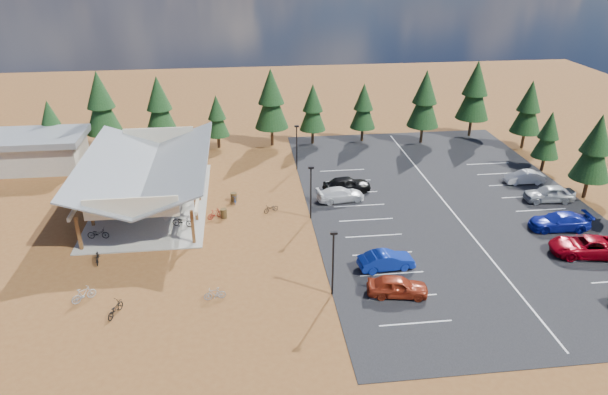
{
  "coord_description": "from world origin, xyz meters",
  "views": [
    {
      "loc": [
        -0.89,
        -42.04,
        23.12
      ],
      "look_at": [
        4.45,
        2.64,
        1.85
      ],
      "focal_mm": 32.0,
      "sensor_mm": 36.0,
      "label": 1
    }
  ],
  "objects_px": {
    "bike_0": "(98,233)",
    "bike_7": "(191,171)",
    "trash_bin_1": "(234,197)",
    "car_7": "(560,221)",
    "bike_5": "(172,214)",
    "bike_9": "(84,294)",
    "lamp_post_2": "(297,144)",
    "bike_14": "(235,198)",
    "car_8": "(549,193)",
    "car_6": "(586,246)",
    "trash_bin_0": "(224,213)",
    "car_0": "(397,286)",
    "bike_12": "(115,309)",
    "car_4": "(347,184)",
    "lamp_post_0": "(333,259)",
    "outbuilding": "(35,151)",
    "lamp_post_1": "(311,189)",
    "car_9": "(524,177)",
    "bike_1": "(131,206)",
    "bike_15": "(215,214)",
    "bike_13": "(215,294)",
    "bike_16": "(271,208)",
    "bike_6": "(177,182)",
    "bike_3": "(149,181)",
    "car_3": "(340,194)",
    "bike_8": "(97,257)",
    "bike_4": "(183,221)",
    "car_1": "(386,260)"
  },
  "relations": [
    {
      "from": "bike_3",
      "to": "bike_1",
      "type": "bearing_deg",
      "value": 175.0
    },
    {
      "from": "bike_5",
      "to": "bike_9",
      "type": "relative_size",
      "value": 0.93
    },
    {
      "from": "lamp_post_0",
      "to": "bike_6",
      "type": "distance_m",
      "value": 24.41
    },
    {
      "from": "car_8",
      "to": "car_6",
      "type": "bearing_deg",
      "value": -8.47
    },
    {
      "from": "trash_bin_0",
      "to": "car_0",
      "type": "relative_size",
      "value": 0.21
    },
    {
      "from": "bike_3",
      "to": "car_4",
      "type": "distance_m",
      "value": 20.61
    },
    {
      "from": "bike_16",
      "to": "car_4",
      "type": "height_order",
      "value": "car_4"
    },
    {
      "from": "lamp_post_0",
      "to": "bike_7",
      "type": "relative_size",
      "value": 3.2
    },
    {
      "from": "car_7",
      "to": "bike_7",
      "type": "bearing_deg",
      "value": -110.88
    },
    {
      "from": "lamp_post_0",
      "to": "bike_14",
      "type": "distance_m",
      "value": 17.82
    },
    {
      "from": "car_9",
      "to": "bike_1",
      "type": "bearing_deg",
      "value": -83.96
    },
    {
      "from": "trash_bin_1",
      "to": "bike_4",
      "type": "relative_size",
      "value": 0.47
    },
    {
      "from": "bike_1",
      "to": "bike_13",
      "type": "xyz_separation_m",
      "value": [
        8.19,
        -14.85,
        -0.16
      ]
    },
    {
      "from": "bike_7",
      "to": "bike_13",
      "type": "relative_size",
      "value": 1.02
    },
    {
      "from": "outbuilding",
      "to": "lamp_post_1",
      "type": "distance_m",
      "value": 33.13
    },
    {
      "from": "trash_bin_0",
      "to": "car_4",
      "type": "height_order",
      "value": "car_4"
    },
    {
      "from": "trash_bin_1",
      "to": "car_7",
      "type": "xyz_separation_m",
      "value": [
        28.6,
        -9.21,
        0.35
      ]
    },
    {
      "from": "bike_9",
      "to": "car_1",
      "type": "xyz_separation_m",
      "value": [
        22.36,
        1.53,
        0.22
      ]
    },
    {
      "from": "bike_15",
      "to": "trash_bin_0",
      "type": "bearing_deg",
      "value": -121.08
    },
    {
      "from": "car_7",
      "to": "bike_0",
      "type": "bearing_deg",
      "value": -89.18
    },
    {
      "from": "bike_0",
      "to": "bike_7",
      "type": "relative_size",
      "value": 1.14
    },
    {
      "from": "bike_5",
      "to": "car_9",
      "type": "height_order",
      "value": "car_9"
    },
    {
      "from": "bike_5",
      "to": "bike_14",
      "type": "height_order",
      "value": "bike_5"
    },
    {
      "from": "outbuilding",
      "to": "bike_7",
      "type": "xyz_separation_m",
      "value": [
        17.39,
        -4.61,
        -1.44
      ]
    },
    {
      "from": "trash_bin_1",
      "to": "bike_13",
      "type": "distance_m",
      "value": 16.18
    },
    {
      "from": "trash_bin_0",
      "to": "lamp_post_0",
      "type": "bearing_deg",
      "value": -58.6
    },
    {
      "from": "lamp_post_2",
      "to": "car_0",
      "type": "xyz_separation_m",
      "value": [
        4.62,
        -24.71,
        -2.19
      ]
    },
    {
      "from": "bike_12",
      "to": "car_4",
      "type": "relative_size",
      "value": 0.38
    },
    {
      "from": "outbuilding",
      "to": "car_8",
      "type": "xyz_separation_m",
      "value": [
        52.65,
        -15.2,
        -1.17
      ]
    },
    {
      "from": "lamp_post_2",
      "to": "bike_9",
      "type": "distance_m",
      "value": 28.86
    },
    {
      "from": "bike_3",
      "to": "bike_14",
      "type": "bearing_deg",
      "value": -117.24
    },
    {
      "from": "car_7",
      "to": "lamp_post_0",
      "type": "bearing_deg",
      "value": -66.32
    },
    {
      "from": "car_4",
      "to": "bike_16",
      "type": "bearing_deg",
      "value": 105.7
    },
    {
      "from": "lamp_post_1",
      "to": "bike_6",
      "type": "height_order",
      "value": "lamp_post_1"
    },
    {
      "from": "bike_4",
      "to": "car_3",
      "type": "xyz_separation_m",
      "value": [
        14.97,
        3.73,
        0.12
      ]
    },
    {
      "from": "bike_1",
      "to": "bike_13",
      "type": "bearing_deg",
      "value": -167.29
    },
    {
      "from": "bike_0",
      "to": "bike_8",
      "type": "relative_size",
      "value": 1.04
    },
    {
      "from": "bike_6",
      "to": "lamp_post_0",
      "type": "bearing_deg",
      "value": -148.68
    },
    {
      "from": "bike_1",
      "to": "bike_15",
      "type": "height_order",
      "value": "bike_1"
    },
    {
      "from": "bike_1",
      "to": "car_0",
      "type": "distance_m",
      "value": 26.53
    },
    {
      "from": "car_6",
      "to": "car_7",
      "type": "xyz_separation_m",
      "value": [
        0.22,
        4.38,
        -0.03
      ]
    },
    {
      "from": "outbuilding",
      "to": "car_3",
      "type": "height_order",
      "value": "outbuilding"
    },
    {
      "from": "bike_7",
      "to": "car_7",
      "type": "xyz_separation_m",
      "value": [
        33.16,
        -16.13,
        0.22
      ]
    },
    {
      "from": "car_0",
      "to": "car_9",
      "type": "distance_m",
      "value": 25.97
    },
    {
      "from": "bike_1",
      "to": "bike_13",
      "type": "height_order",
      "value": "bike_1"
    },
    {
      "from": "bike_1",
      "to": "car_4",
      "type": "relative_size",
      "value": 0.37
    },
    {
      "from": "car_0",
      "to": "car_3",
      "type": "relative_size",
      "value": 0.93
    },
    {
      "from": "lamp_post_1",
      "to": "bike_8",
      "type": "height_order",
      "value": "lamp_post_1"
    },
    {
      "from": "outbuilding",
      "to": "bike_8",
      "type": "relative_size",
      "value": 6.24
    },
    {
      "from": "lamp_post_2",
      "to": "bike_14",
      "type": "xyz_separation_m",
      "value": [
        -6.9,
        -7.77,
        -2.52
      ]
    }
  ]
}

